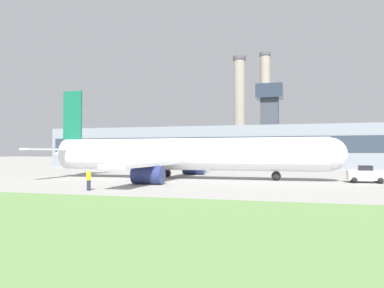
# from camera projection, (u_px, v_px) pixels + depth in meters

# --- Properties ---
(ground_plane) EXTENTS (400.00, 400.00, 0.00)m
(ground_plane) POSITION_uv_depth(u_px,v_px,m) (209.00, 179.00, 42.37)
(ground_plane) COLOR #999691
(terminal_building) EXTENTS (86.35, 12.91, 17.03)m
(terminal_building) POSITION_uv_depth(u_px,v_px,m) (249.00, 146.00, 78.31)
(terminal_building) COLOR gray
(terminal_building) RESTS_ON ground_plane
(smokestack_left) EXTENTS (3.66, 3.66, 30.39)m
(smokestack_left) POSITION_uv_depth(u_px,v_px,m) (240.00, 109.00, 106.29)
(smokestack_left) COLOR gray
(smokestack_left) RESTS_ON ground_plane
(smokestack_right) EXTENTS (3.14, 3.14, 30.99)m
(smokestack_right) POSITION_uv_depth(u_px,v_px,m) (265.00, 108.00, 104.56)
(smokestack_right) COLOR gray
(smokestack_right) RESTS_ON ground_plane
(airplane) EXTENTS (35.34, 30.18, 10.86)m
(airplane) POSITION_uv_depth(u_px,v_px,m) (182.00, 155.00, 43.47)
(airplane) COLOR white
(airplane) RESTS_ON ground_plane
(pushback_tug) EXTENTS (3.41, 2.51, 1.73)m
(pushback_tug) POSITION_uv_depth(u_px,v_px,m) (366.00, 175.00, 37.72)
(pushback_tug) COLOR white
(pushback_tug) RESTS_ON ground_plane
(ground_crew_person) EXTENTS (0.40, 0.40, 1.71)m
(ground_crew_person) POSITION_uv_depth(u_px,v_px,m) (89.00, 180.00, 30.00)
(ground_crew_person) COLOR #23283D
(ground_crew_person) RESTS_ON ground_plane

